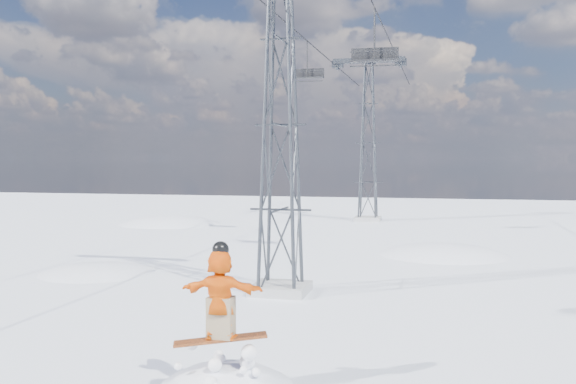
% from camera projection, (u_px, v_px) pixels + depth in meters
% --- Properties ---
extents(ground, '(120.00, 120.00, 0.00)m').
position_uv_depth(ground, '(149.00, 369.00, 13.41)').
color(ground, white).
rests_on(ground, ground).
extents(lift_tower_near, '(5.20, 1.80, 11.43)m').
position_uv_depth(lift_tower_near, '(280.00, 126.00, 20.70)').
color(lift_tower_near, '#999999').
rests_on(lift_tower_near, ground).
extents(lift_tower_far, '(5.20, 1.80, 11.43)m').
position_uv_depth(lift_tower_far, '(368.00, 143.00, 44.96)').
color(lift_tower_far, '#999999').
rests_on(lift_tower_far, ground).
extents(haul_cables, '(4.46, 51.00, 0.06)m').
position_uv_depth(haul_cables, '(338.00, 28.00, 31.58)').
color(haul_cables, black).
rests_on(haul_cables, ground).
extents(lift_chair_mid, '(2.04, 0.59, 2.52)m').
position_uv_depth(lift_chair_mid, '(374.00, 56.00, 27.55)').
color(lift_chair_mid, black).
rests_on(lift_chair_mid, ground).
extents(lift_chair_far, '(1.81, 0.52, 2.25)m').
position_uv_depth(lift_chair_far, '(307.00, 74.00, 35.26)').
color(lift_chair_far, black).
rests_on(lift_chair_far, ground).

